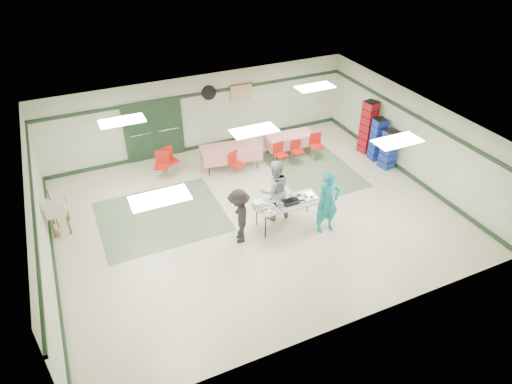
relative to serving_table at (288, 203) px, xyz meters
name	(u,v)px	position (x,y,z in m)	size (l,w,h in m)	color
floor	(254,214)	(-0.64, 0.83, -0.72)	(11.00, 11.00, 0.00)	beige
ceiling	(254,130)	(-0.64, 0.83, 1.98)	(11.00, 11.00, 0.00)	silver
wall_back	(201,113)	(-0.64, 5.33, 0.63)	(11.00, 11.00, 0.00)	silver
wall_front	(347,282)	(-0.64, -3.67, 0.63)	(11.00, 11.00, 0.00)	silver
wall_left	(40,226)	(-6.14, 0.83, 0.63)	(9.00, 9.00, 0.00)	silver
wall_right	(413,136)	(4.86, 0.83, 0.63)	(9.00, 9.00, 0.00)	silver
trim_back	(200,94)	(-0.64, 5.30, 1.33)	(11.00, 0.06, 0.10)	#1B321F
baseboard_back	(204,146)	(-0.64, 5.30, -0.66)	(11.00, 0.06, 0.12)	#1B321F
trim_left	(33,201)	(-6.11, 0.83, 1.33)	(9.00, 0.06, 0.10)	#1B321F
baseboard_left	(55,266)	(-6.11, 0.83, -0.66)	(9.00, 0.06, 0.12)	#1B321F
trim_right	(416,116)	(4.83, 0.83, 1.33)	(9.00, 0.06, 0.10)	#1B321F
baseboard_right	(404,171)	(4.83, 0.83, -0.66)	(9.00, 0.06, 0.12)	#1B321F
green_patch_a	(161,216)	(-3.14, 1.83, -0.71)	(3.50, 3.00, 0.01)	#627D5B
green_patch_b	(312,169)	(2.16, 2.33, -0.71)	(2.50, 3.50, 0.01)	#627D5B
double_door_left	(140,133)	(-2.84, 5.27, 0.33)	(0.90, 0.06, 2.10)	gray
double_door_right	(168,128)	(-1.89, 5.27, 0.33)	(0.90, 0.06, 2.10)	gray
door_frame	(154,130)	(-2.37, 5.25, 0.33)	(2.00, 0.03, 2.15)	#1B321F
wall_fan	(209,93)	(-0.34, 5.27, 1.33)	(0.50, 0.50, 0.10)	black
scroll_banner	(241,93)	(0.86, 5.27, 1.13)	(0.80, 0.02, 0.60)	tan
serving_table	(288,203)	(0.00, 0.00, 0.00)	(1.87, 0.80, 0.76)	#B9B9B4
sheet_tray_right	(305,197)	(0.53, 0.01, 0.06)	(0.61, 0.46, 0.02)	silver
sheet_tray_mid	(281,201)	(-0.17, 0.10, 0.06)	(0.54, 0.41, 0.02)	silver
sheet_tray_left	(274,209)	(-0.51, -0.15, 0.06)	(0.64, 0.48, 0.02)	silver
baking_pan	(291,202)	(0.06, -0.06, 0.08)	(0.45, 0.28, 0.08)	black
foam_box_stack	(258,205)	(-0.88, 0.05, 0.16)	(0.26, 0.24, 0.24)	white
volunteer_teal	(328,202)	(0.86, -0.65, 0.20)	(0.67, 0.44, 1.84)	teal
volunteer_grey	(274,190)	(-0.18, 0.47, 0.20)	(0.89, 0.69, 1.82)	gray
volunteer_dark	(239,216)	(-1.47, -0.07, 0.07)	(1.02, 0.59, 1.58)	black
dining_table_a	(289,140)	(1.94, 3.57, -0.15)	(1.70, 0.82, 0.77)	red
dining_table_b	(231,152)	(-0.26, 3.57, -0.15)	(2.08, 1.15, 0.77)	red
chair_a	(297,149)	(1.93, 3.00, -0.23)	(0.38, 0.38, 0.80)	red
chair_b	(280,152)	(1.28, 3.00, -0.20)	(0.45, 0.45, 0.84)	red
chair_c	(316,143)	(2.70, 3.01, -0.17)	(0.46, 0.46, 0.89)	red
chair_d	(235,162)	(-0.33, 3.00, -0.19)	(0.53, 0.53, 0.86)	red
chair_loose_a	(169,158)	(-2.22, 4.06, -0.15)	(0.56, 0.56, 0.92)	red
chair_loose_b	(162,162)	(-2.52, 3.86, -0.14)	(0.58, 0.58, 0.94)	red
crate_stack_blue_a	(377,139)	(4.51, 2.03, 0.04)	(0.39, 0.39, 1.51)	#1A389E
crate_stack_red	(368,127)	(4.51, 2.62, 0.23)	(0.42, 0.42, 1.90)	maroon
crate_stack_blue_b	(389,149)	(4.51, 1.40, -0.04)	(0.42, 0.42, 1.36)	#1A389E
printer_table	(57,210)	(-5.79, 2.41, -0.09)	(0.53, 0.80, 0.74)	brown
office_printer	(56,208)	(-5.79, 2.06, 0.22)	(0.49, 0.43, 0.39)	beige
broom	(53,210)	(-5.87, 2.25, 0.04)	(0.03, 0.03, 1.45)	brown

